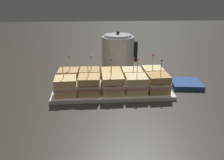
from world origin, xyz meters
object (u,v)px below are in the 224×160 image
sandwich_back_right (132,77)px  napkin_stack (186,84)px  sandwich_front_center (113,84)px  sandwich_front_right (136,84)px  sandwich_front_far_right (158,83)px  serving_platter (112,90)px  sandwich_back_center (111,77)px  sandwich_back_left (90,77)px  kettle_steel (118,53)px  sandwich_back_far_left (69,78)px  sandwich_front_left (89,85)px  sandwich_back_far_right (153,76)px  sandwich_front_far_left (66,86)px

sandwich_back_right → napkin_stack: sandwich_back_right is taller
sandwich_front_center → sandwich_front_right: size_ratio=1.02×
sandwich_front_far_right → serving_platter: bearing=166.0°
serving_platter → sandwich_back_center: size_ratio=4.06×
sandwich_front_far_right → sandwich_back_left: 0.34m
sandwich_front_center → sandwich_back_center: bearing=89.8°
serving_platter → sandwich_back_right: 0.13m
serving_platter → kettle_steel: (0.06, 0.35, 0.10)m
sandwich_front_center → kettle_steel: bearing=81.0°
sandwich_back_far_left → serving_platter: bearing=-14.4°
kettle_steel → sandwich_back_center: bearing=-102.2°
sandwich_front_right → kettle_steel: (-0.05, 0.40, 0.05)m
sandwich_back_center → kettle_steel: 0.31m
sandwich_front_far_right → sandwich_back_far_left: 0.44m
sandwich_back_center → sandwich_front_left: bearing=-135.1°
sandwich_front_center → sandwich_front_far_right: 0.21m
sandwich_front_left → sandwich_front_right: sandwich_front_right is taller
sandwich_back_far_right → napkin_stack: size_ratio=0.93×
sandwich_back_left → sandwich_back_center: size_ratio=1.08×
sandwich_front_far_left → sandwich_front_far_right: size_ratio=0.91×
sandwich_back_left → napkin_stack: (0.50, -0.00, -0.05)m
napkin_stack → sandwich_front_far_left: bearing=-170.4°
sandwich_back_far_right → serving_platter: bearing=-165.7°
sandwich_front_center → sandwich_back_center: size_ratio=1.18×
sandwich_back_right → sandwich_back_center: bearing=178.5°
sandwich_back_left → sandwich_back_right: 0.21m
serving_platter → sandwich_back_right: size_ratio=3.93×
sandwich_back_left → sandwich_back_right: bearing=-0.5°
sandwich_front_far_right → sandwich_back_far_right: bearing=90.0°
sandwich_back_left → kettle_steel: 0.35m
sandwich_back_right → serving_platter: bearing=-153.5°
sandwich_back_left → sandwich_front_far_right: bearing=-18.5°
sandwich_back_center → sandwich_back_far_right: sandwich_back_far_right is taller
sandwich_back_far_left → sandwich_back_far_right: bearing=-0.1°
sandwich_back_far_left → sandwich_back_far_right: 0.42m
sandwich_back_far_right → sandwich_front_far_left: bearing=-166.0°
kettle_steel → sandwich_front_far_right: bearing=-69.7°
sandwich_front_far_right → kettle_steel: bearing=110.3°
napkin_stack → sandwich_back_far_right: bearing=178.7°
sandwich_front_left → napkin_stack: bearing=11.5°
sandwich_front_right → napkin_stack: bearing=20.0°
sandwich_back_right → sandwich_front_left: bearing=-153.9°
sandwich_front_far_left → sandwich_back_far_right: 0.44m
sandwich_back_left → kettle_steel: (0.17, 0.30, 0.05)m
sandwich_front_center → sandwich_front_far_left: bearing=179.9°
sandwich_back_far_right → sandwich_back_left: bearing=180.0°
sandwich_back_right → sandwich_back_left: bearing=179.5°
sandwich_front_left → kettle_steel: kettle_steel is taller
sandwich_front_left → sandwich_front_center: (0.11, -0.00, 0.00)m
sandwich_back_right → napkin_stack: 0.29m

